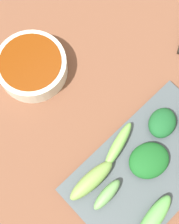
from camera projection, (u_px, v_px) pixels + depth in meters
name	position (u px, v px, depth m)	size (l,w,h in m)	color
tabletop	(88.00, 127.00, 0.65)	(2.10, 2.10, 0.02)	brown
sauce_bowl	(34.00, 65.00, 0.65)	(0.14, 0.14, 0.04)	silver
serving_plate	(149.00, 167.00, 0.61)	(0.18, 0.30, 0.01)	#454F52
broccoli_stalk_0	(91.00, 180.00, 0.58)	(0.03, 0.10, 0.03)	#7AA54C
broccoli_leafy_1	(162.00, 123.00, 0.61)	(0.05, 0.06, 0.03)	#195627
broccoli_stalk_3	(154.00, 219.00, 0.56)	(0.03, 0.10, 0.03)	#61B152
broccoli_stalk_4	(118.00, 145.00, 0.60)	(0.02, 0.09, 0.03)	#76B950
broccoli_leafy_6	(149.00, 160.00, 0.59)	(0.06, 0.08, 0.03)	#185A21
broccoli_stalk_7	(107.00, 195.00, 0.58)	(0.02, 0.07, 0.03)	#6CA75B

